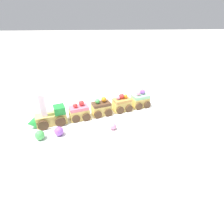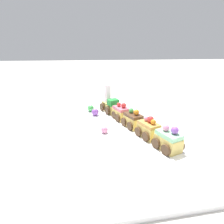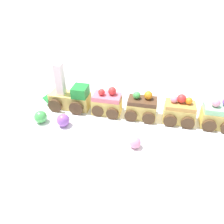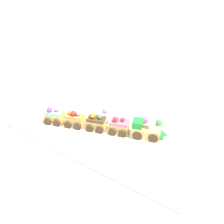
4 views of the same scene
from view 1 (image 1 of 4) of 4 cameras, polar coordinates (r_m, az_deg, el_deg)
The scene contains 10 objects.
ground_plane at distance 0.66m, azimuth -4.40°, elevation -3.89°, with size 10.00×10.00×0.00m, color beige.
display_board at distance 0.66m, azimuth -4.42°, elevation -3.45°, with size 0.76×0.45×0.01m, color white.
cake_train_locomotive at distance 0.66m, azimuth -19.90°, elevation -1.71°, with size 0.14×0.09×0.12m.
cake_car_strawberry at distance 0.67m, azimuth -10.59°, elevation -0.16°, with size 0.09×0.08×0.07m.
cake_car_chocolate at distance 0.69m, azimuth -3.43°, elevation 1.23°, with size 0.09×0.08×0.07m.
cake_car_caramel at distance 0.72m, azimuth 3.28°, elevation 2.56°, with size 0.09×0.08×0.07m.
cake_car_mint at distance 0.76m, azimuth 9.22°, elevation 3.75°, with size 0.09×0.08×0.07m.
gumball_purple at distance 0.60m, azimuth -16.90°, elevation -6.02°, with size 0.03×0.03×0.03m, color #9956C6.
gumball_green at distance 0.60m, azimuth -22.47°, elevation -7.02°, with size 0.03×0.03×0.03m, color #4CBC56.
gumball_pink at distance 0.60m, azimuth 0.33°, elevation -4.66°, with size 0.02×0.02×0.02m, color pink.
Camera 1 is at (0.00, 0.56, 0.36)m, focal length 28.00 mm.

